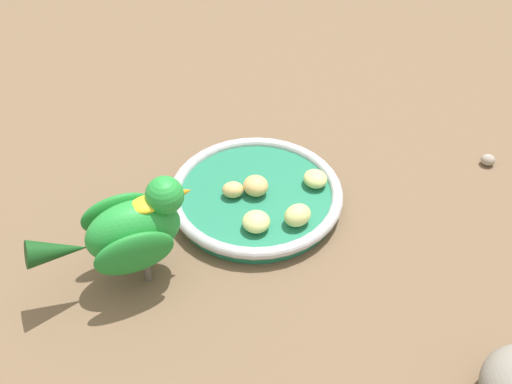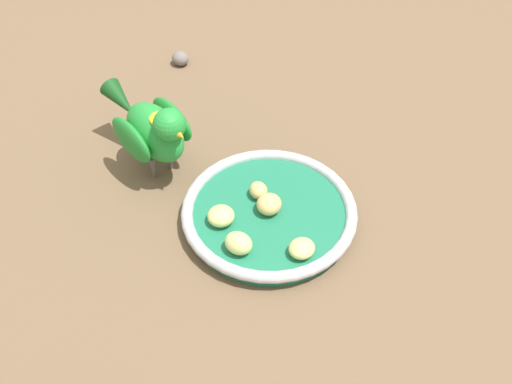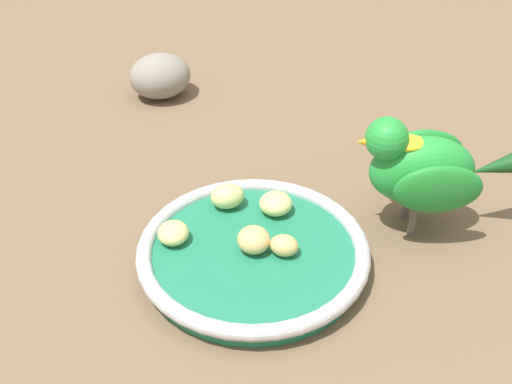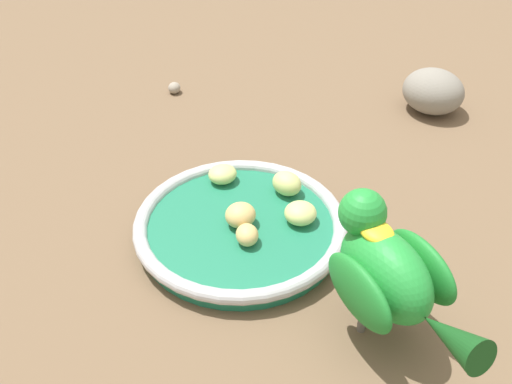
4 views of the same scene
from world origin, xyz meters
The scene contains 9 objects.
ground_plane centered at (0.00, 0.00, 0.00)m, with size 4.00×4.00×0.00m, color brown.
feeding_bowl centered at (0.00, 0.03, 0.01)m, with size 0.21×0.21×0.03m.
apple_piece_0 centered at (0.00, 0.03, 0.03)m, with size 0.03×0.03×0.02m, color tan.
apple_piece_1 centered at (-0.02, 0.01, 0.03)m, with size 0.03×0.02×0.02m, color tan.
apple_piece_2 centered at (0.07, 0.01, 0.03)m, with size 0.03×0.03×0.02m, color #C6D17A.
apple_piece_3 centered at (0.05, 0.08, 0.03)m, with size 0.03×0.03×0.02m, color #C6D17A.
apple_piece_4 centered at (0.04, -0.02, 0.03)m, with size 0.03×0.03×0.02m, color #C6D17A.
parrot centered at (-0.04, -0.14, 0.07)m, with size 0.12×0.16×0.12m.
pebble_0 centered at (0.21, 0.27, 0.01)m, with size 0.02×0.02×0.02m, color gray.
Camera 1 is at (0.31, -0.41, 0.51)m, focal length 41.83 mm.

